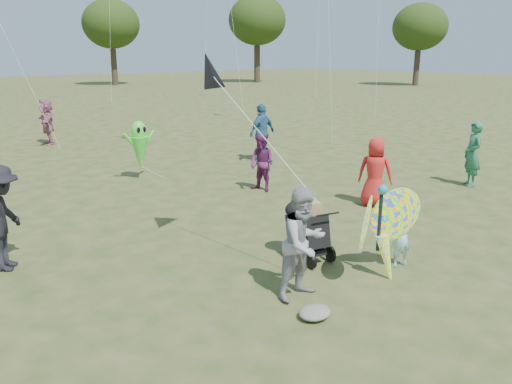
# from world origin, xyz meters

# --- Properties ---
(ground) EXTENTS (160.00, 160.00, 0.00)m
(ground) POSITION_xyz_m (0.00, 0.00, 0.00)
(ground) COLOR #51592B
(ground) RESTS_ON ground
(child_girl) EXTENTS (0.48, 0.36, 1.19)m
(child_girl) POSITION_xyz_m (1.19, -0.77, 0.59)
(child_girl) COLOR #B4EAFF
(child_girl) RESTS_ON ground
(adult_man) EXTENTS (0.87, 0.69, 1.73)m
(adult_man) POSITION_xyz_m (-0.90, -0.52, 0.86)
(adult_man) COLOR #99979C
(adult_man) RESTS_ON ground
(grey_bag) EXTENTS (0.50, 0.41, 0.16)m
(grey_bag) POSITION_xyz_m (-1.22, -1.11, 0.08)
(grey_bag) COLOR slate
(grey_bag) RESTS_ON ground
(crowd_a) EXTENTS (0.89, 0.98, 1.69)m
(crowd_a) POSITION_xyz_m (3.73, 1.80, 0.84)
(crowd_a) COLOR red
(crowd_a) RESTS_ON ground
(crowd_b) EXTENTS (1.20, 1.37, 1.84)m
(crowd_b) POSITION_xyz_m (-4.19, 3.41, 0.92)
(crowd_b) COLOR black
(crowd_b) RESTS_ON ground
(crowd_c) EXTENTS (1.21, 0.65, 1.96)m
(crowd_c) POSITION_xyz_m (4.92, 7.57, 0.98)
(crowd_c) COLOR #32648B
(crowd_c) RESTS_ON ground
(crowd_e) EXTENTS (0.71, 0.84, 1.53)m
(crowd_e) POSITION_xyz_m (2.45, 4.55, 0.77)
(crowd_e) COLOR #662257
(crowd_e) RESTS_ON ground
(crowd_f) EXTENTS (0.74, 0.79, 1.81)m
(crowd_f) POSITION_xyz_m (7.36, 1.31, 0.90)
(crowd_f) COLOR #296F4B
(crowd_f) RESTS_ON ground
(crowd_j) EXTENTS (0.89, 1.78, 1.84)m
(crowd_j) POSITION_xyz_m (0.17, 15.49, 0.92)
(crowd_j) COLOR #AC6276
(crowd_j) RESTS_ON ground
(jogging_stroller) EXTENTS (0.65, 1.11, 1.09)m
(jogging_stroller) POSITION_xyz_m (0.15, 0.51, 0.61)
(jogging_stroller) COLOR black
(jogging_stroller) RESTS_ON ground
(butterfly_kite) EXTENTS (1.74, 0.75, 1.79)m
(butterfly_kite) POSITION_xyz_m (0.59, -0.84, 0.81)
(butterfly_kite) COLOR #FF3928
(butterfly_kite) RESTS_ON ground
(delta_kite_rig) EXTENTS (0.89, 2.55, 2.25)m
(delta_kite_rig) POSITION_xyz_m (-0.90, 1.79, 3.22)
(delta_kite_rig) COLOR black
(delta_kite_rig) RESTS_ON ground
(alien_kite) EXTENTS (1.12, 0.69, 1.74)m
(alien_kite) POSITION_xyz_m (0.47, 7.74, 0.97)
(alien_kite) COLOR #49E435
(alien_kite) RESTS_ON ground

